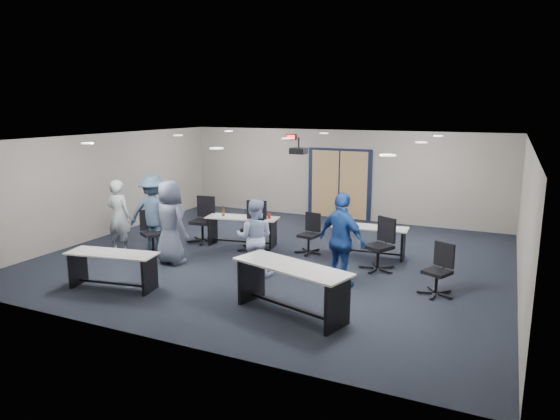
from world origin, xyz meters
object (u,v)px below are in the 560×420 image
at_px(chair_back_b, 254,227).
at_px(table_front_right, 291,281).
at_px(chair_back_a, 202,220).
at_px(person_lightblue, 255,237).
at_px(table_back_left, 242,226).
at_px(person_gray, 119,216).
at_px(table_front_left, 113,264).
at_px(person_plaid, 170,222).
at_px(person_navy, 342,241).
at_px(person_back, 154,213).
at_px(table_back_right, 370,236).
at_px(chair_loose_left, 152,232).
at_px(chair_back_d, 378,245).
at_px(chair_loose_right, 437,270).
at_px(chair_back_c, 309,234).

bearing_deg(chair_back_b, table_front_right, -63.81).
xyz_separation_m(chair_back_a, person_lightblue, (2.37, -1.67, 0.21)).
distance_m(table_back_left, person_gray, 2.92).
relative_size(table_front_left, chair_back_a, 1.57).
bearing_deg(person_plaid, person_navy, -162.71).
bearing_deg(person_back, table_back_right, -179.97).
xyz_separation_m(table_back_right, chair_back_b, (-2.61, -0.74, 0.11)).
height_order(chair_back_a, person_navy, person_navy).
bearing_deg(person_plaid, table_front_right, 173.07).
bearing_deg(chair_loose_left, person_plaid, -84.73).
bearing_deg(chair_loose_left, chair_back_d, -47.66).
bearing_deg(chair_back_a, chair_loose_right, -19.50).
height_order(chair_back_d, person_plaid, person_plaid).
xyz_separation_m(chair_loose_right, person_plaid, (-5.57, -0.43, 0.44)).
relative_size(chair_back_a, chair_back_d, 1.03).
height_order(table_front_left, person_plaid, person_plaid).
bearing_deg(table_front_left, person_back, 101.40).
bearing_deg(table_back_right, person_navy, -93.18).
bearing_deg(chair_back_d, chair_back_c, -168.54).
relative_size(table_front_right, table_back_left, 1.18).
relative_size(chair_loose_left, person_navy, 0.56).
bearing_deg(table_back_right, chair_back_c, -167.38).
height_order(chair_back_c, chair_loose_right, chair_loose_right).
bearing_deg(chair_back_b, chair_loose_right, -25.84).
relative_size(chair_loose_right, person_plaid, 0.52).
distance_m(table_front_left, person_plaid, 1.81).
distance_m(chair_loose_left, chair_loose_right, 6.41).
bearing_deg(chair_loose_right, person_back, -157.30).
bearing_deg(person_gray, chair_back_a, -130.85).
relative_size(table_back_right, chair_back_a, 1.52).
bearing_deg(person_back, table_front_left, 92.05).
xyz_separation_m(chair_loose_left, chair_loose_right, (6.41, 0.02, -0.03)).
bearing_deg(person_plaid, chair_back_a, -63.60).
height_order(table_back_right, chair_back_a, chair_back_a).
height_order(person_lightblue, person_back, person_back).
distance_m(chair_back_d, person_lightblue, 2.59).
height_order(table_back_right, chair_back_d, chair_back_d).
relative_size(chair_back_b, person_plaid, 0.64).
bearing_deg(chair_back_a, person_back, -127.95).
relative_size(table_back_left, chair_back_a, 1.61).
bearing_deg(person_navy, table_front_left, 49.55).
bearing_deg(chair_back_d, chair_loose_right, -7.49).
height_order(chair_back_a, chair_loose_left, chair_back_a).
bearing_deg(table_back_right, table_front_right, -98.90).
xyz_separation_m(table_front_right, chair_back_d, (0.75, 2.83, -0.02)).
height_order(chair_back_b, person_back, person_back).
bearing_deg(chair_loose_right, person_navy, -145.16).
distance_m(chair_back_b, chair_back_d, 3.05).
relative_size(chair_back_d, person_back, 0.61).
bearing_deg(table_front_left, chair_loose_right, 11.35).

